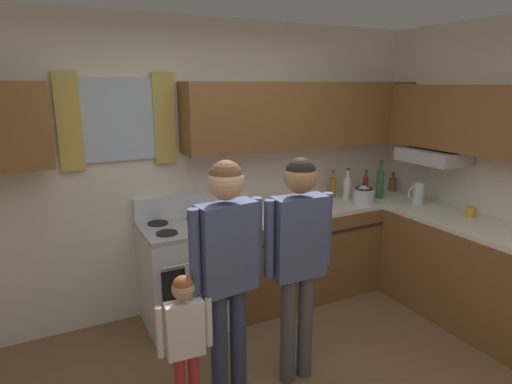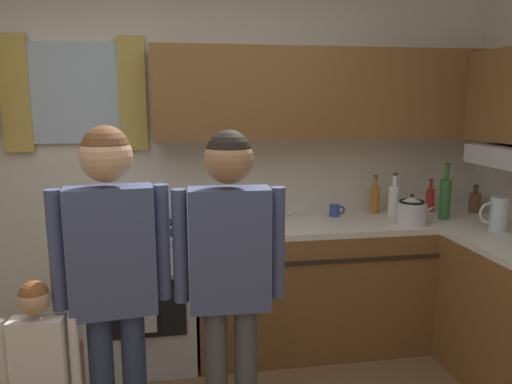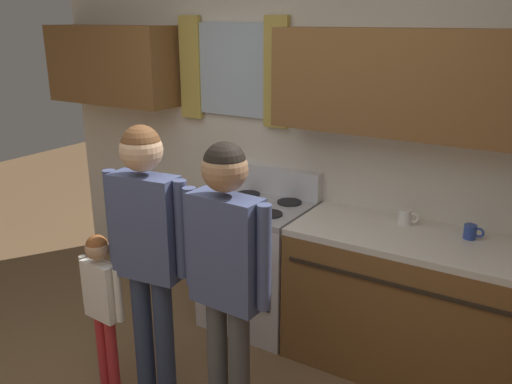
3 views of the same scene
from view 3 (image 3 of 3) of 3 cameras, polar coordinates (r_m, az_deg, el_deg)
The scene contains 7 objects.
back_wall_unit at distance 3.63m, azimuth 6.78°, elevation 7.69°, with size 4.60×0.42×2.60m.
stove_oven at distance 3.85m, azimuth 0.28°, elevation -7.39°, with size 0.67×0.67×1.10m.
mug_ceramic_white at distance 3.44m, azimuth 15.66°, elevation -2.59°, with size 0.13×0.08×0.09m.
mug_cobalt_blue at distance 3.34m, azimuth 21.90°, elevation -3.96°, with size 0.11×0.07×0.08m.
adult_holding_child at distance 2.88m, azimuth -11.51°, elevation -4.78°, with size 0.50×0.22×1.62m.
adult_in_plaid at distance 2.58m, azimuth -3.16°, elevation -7.53°, with size 0.50×0.22×1.60m.
small_child at distance 3.21m, azimuth -16.09°, elevation -10.55°, with size 0.33×0.13×0.99m.
Camera 3 is at (1.56, -1.42, 2.12)m, focal length 37.58 mm.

